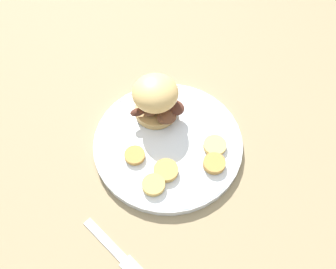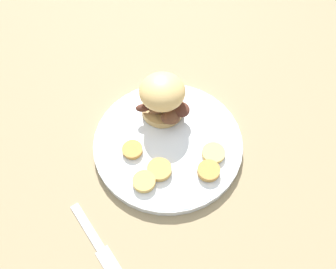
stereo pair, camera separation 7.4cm
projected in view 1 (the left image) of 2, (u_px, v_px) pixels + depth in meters
name	position (u px, v px, depth m)	size (l,w,h in m)	color
ground_plane	(168.00, 146.00, 0.77)	(4.00, 4.00, 0.00)	#937F5B
dinner_plate	(168.00, 143.00, 0.77)	(0.29, 0.29, 0.02)	white
sandwich	(156.00, 99.00, 0.75)	(0.09, 0.12, 0.09)	tan
potato_round_0	(214.00, 163.00, 0.73)	(0.04, 0.04, 0.01)	#BC8942
potato_round_1	(154.00, 185.00, 0.70)	(0.04, 0.04, 0.01)	tan
potato_round_2	(135.00, 155.00, 0.74)	(0.04, 0.04, 0.01)	#BC8942
potato_round_3	(166.00, 170.00, 0.72)	(0.05, 0.05, 0.01)	tan
potato_round_4	(215.00, 145.00, 0.75)	(0.04, 0.04, 0.01)	#DBB766
fork	(117.00, 252.00, 0.66)	(0.13, 0.11, 0.00)	silver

